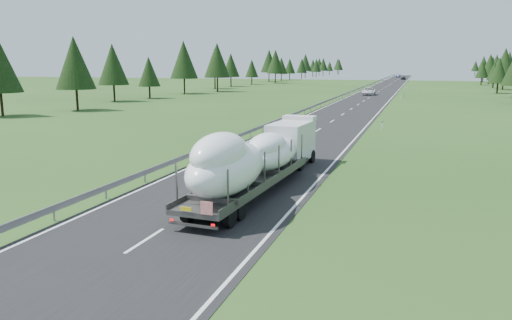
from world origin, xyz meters
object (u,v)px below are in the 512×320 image
(highway_sign, at_px, (405,90))
(distant_car_blue, at_px, (399,76))
(boat_truck, at_px, (257,156))
(distant_car_dark, at_px, (403,78))
(distant_van, at_px, (369,91))

(highway_sign, distance_m, distant_car_blue, 165.56)
(highway_sign, relative_size, distant_car_blue, 0.54)
(boat_truck, xyz_separation_m, distant_car_dark, (0.74, 210.53, -1.30))
(highway_sign, relative_size, distant_van, 0.43)
(distant_car_dark, bearing_deg, highway_sign, -83.22)
(distant_van, relative_size, distant_car_dark, 1.35)
(highway_sign, bearing_deg, distant_car_blue, 92.85)
(distant_car_blue, bearing_deg, highway_sign, -85.12)
(distant_van, distance_m, distant_car_blue, 154.04)
(distant_van, height_order, distant_car_blue, distant_van)
(distant_van, height_order, distant_car_dark, distant_van)
(distant_van, xyz_separation_m, distant_car_blue, (-0.11, 154.04, -0.05))
(distant_van, distance_m, distant_car_dark, 119.20)
(distant_car_dark, height_order, distant_car_blue, distant_car_blue)
(distant_car_blue, bearing_deg, distant_car_dark, -82.01)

